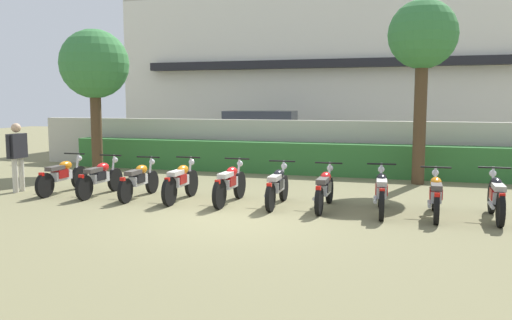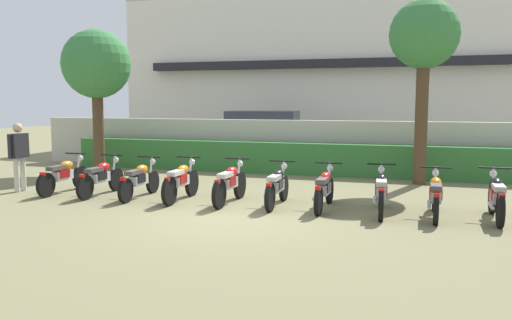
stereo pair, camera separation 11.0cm
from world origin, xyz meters
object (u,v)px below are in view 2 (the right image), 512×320
Objects in this scene: motorcycle_in_row_3 at (181,181)px; motorcycle_in_row_9 at (496,197)px; tree_far_side at (424,39)px; motorcycle_in_row_0 at (64,175)px; motorcycle_in_row_2 at (139,180)px; motorcycle_in_row_6 at (324,189)px; motorcycle_in_row_1 at (101,177)px; motorcycle_in_row_4 at (230,183)px; motorcycle_in_row_8 at (435,195)px; motorcycle_in_row_5 at (277,186)px; motorcycle_in_row_7 at (381,191)px; parked_car at (266,135)px; inspector_person at (19,151)px; tree_near_inspector at (96,66)px.

motorcycle_in_row_3 reaches higher than motorcycle_in_row_9.
motorcycle_in_row_0 is at bearing -154.31° from tree_far_side.
motorcycle_in_row_6 is at bearing -91.56° from motorcycle_in_row_2.
motorcycle_in_row_1 is 1.01× the size of motorcycle_in_row_3.
motorcycle_in_row_8 is at bearing -90.72° from motorcycle_in_row_4.
tree_far_side reaches higher than motorcycle_in_row_2.
motorcycle_in_row_0 is 1.02× the size of motorcycle_in_row_8.
motorcycle_in_row_7 reaches higher than motorcycle_in_row_5.
parked_car is 2.46× the size of motorcycle_in_row_9.
motorcycle_in_row_4 is 5.62m from inspector_person.
motorcycle_in_row_3 is 1.02× the size of motorcycle_in_row_5.
motorcycle_in_row_5 is 0.97× the size of motorcycle_in_row_9.
motorcycle_in_row_6 is at bearing -25.38° from tree_near_inspector.
motorcycle_in_row_0 is at bearing -67.83° from tree_near_inspector.
motorcycle_in_row_3 reaches higher than motorcycle_in_row_1.
parked_car is 2.44× the size of motorcycle_in_row_1.
motorcycle_in_row_0 is (-8.44, -4.06, -3.47)m from tree_far_side.
motorcycle_in_row_0 is at bearing 90.26° from motorcycle_in_row_4.
parked_car reaches higher than motorcycle_in_row_5.
tree_far_side is (5.80, -4.85, 2.98)m from parked_car.
motorcycle_in_row_9 is (11.41, -3.89, -2.94)m from tree_near_inspector.
parked_car is 11.52m from motorcycle_in_row_9.
tree_near_inspector is 10.02m from tree_far_side.
motorcycle_in_row_9 is (9.85, -0.07, 0.01)m from motorcycle_in_row_0.
motorcycle_in_row_3 reaches higher than motorcycle_in_row_8.
motorcycle_in_row_3 is 0.95× the size of motorcycle_in_row_7.
motorcycle_in_row_1 is 1.07m from motorcycle_in_row_2.
motorcycle_in_row_6 is 2.22m from motorcycle_in_row_8.
parked_car is 2.38× the size of motorcycle_in_row_0.
motorcycle_in_row_7 is at bearing 89.16° from motorcycle_in_row_8.
parked_car is 7.04m from tree_near_inspector.
inspector_person is (-2.26, -0.15, 0.59)m from motorcycle_in_row_1.
motorcycle_in_row_3 is at bearing 92.84° from motorcycle_in_row_4.
motorcycle_in_row_2 is 1.01× the size of motorcycle_in_row_9.
motorcycle_in_row_5 is 1.06× the size of inspector_person.
motorcycle_in_row_5 is at bearing 82.65° from motorcycle_in_row_7.
inspector_person is (-9.61, -4.23, -2.89)m from tree_far_side.
motorcycle_in_row_4 is at bearing 90.23° from motorcycle_in_row_9.
motorcycle_in_row_1 is 7.67m from motorcycle_in_row_8.
motorcycle_in_row_5 is (1.08, 0.03, -0.01)m from motorcycle_in_row_4.
motorcycle_in_row_1 is (-7.36, -4.08, -3.47)m from tree_far_side.
motorcycle_in_row_5 is (7.06, -3.83, -2.95)m from tree_near_inspector.
motorcycle_in_row_4 is at bearing -83.18° from parked_car.
motorcycle_in_row_2 is 4.38m from motorcycle_in_row_6.
parked_car reaches higher than motorcycle_in_row_6.
motorcycle_in_row_8 is (5.51, -0.07, -0.02)m from motorcycle_in_row_3.
motorcycle_in_row_1 reaches higher than motorcycle_in_row_6.
motorcycle_in_row_3 reaches higher than motorcycle_in_row_6.
tree_far_side is 5.46m from motorcycle_in_row_8.
tree_far_side is at bearing -61.37° from motorcycle_in_row_1.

